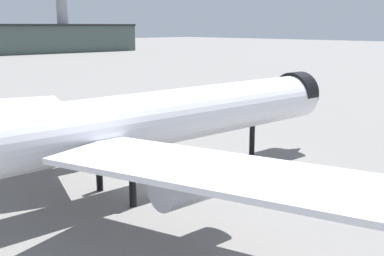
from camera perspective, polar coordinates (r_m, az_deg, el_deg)
The scene contains 4 objects.
ground at distance 47.38m, azimuth -4.32°, elevation -7.05°, with size 900.00×900.00×0.00m, color slate.
airliner_near_gate at distance 44.33m, azimuth -7.01°, elevation 0.51°, with size 57.30×52.28×15.17m.
baggage_cart_trailing at distance 80.00m, azimuth -8.84°, elevation 1.47°, with size 2.74×2.45×1.82m.
traffic_cone_near_nose at distance 78.96m, azimuth 3.86°, elevation 0.99°, with size 0.56×0.56×0.70m, color #F2600C.
Camera 1 is at (-29.28, -33.87, 15.49)m, focal length 44.94 mm.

